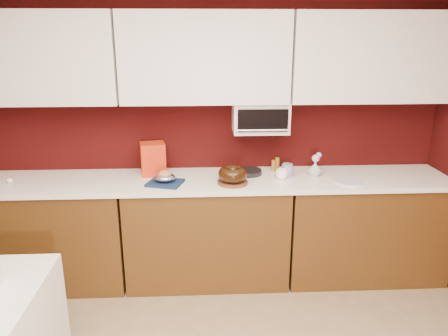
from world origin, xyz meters
name	(u,v)px	position (x,y,z in m)	size (l,w,h in m)	color
wall_back	(206,129)	(0.00, 2.25, 1.25)	(4.00, 0.02, 2.50)	#330707
base_cabinet_left	(47,235)	(-1.33, 1.94, 0.43)	(1.31, 0.58, 0.86)	#4F2F0F
base_cabinet_center	(207,231)	(0.00, 1.94, 0.43)	(1.31, 0.58, 0.86)	#4F2F0F
base_cabinet_right	(362,228)	(1.33, 1.94, 0.43)	(1.31, 0.58, 0.86)	#4F2F0F
countertop	(207,181)	(0.00, 1.94, 0.88)	(4.00, 0.62, 0.04)	white
upper_cabinet_left	(31,58)	(-1.33, 2.08, 1.85)	(1.31, 0.33, 0.70)	white
upper_cabinet_center	(205,58)	(0.00, 2.08, 1.85)	(1.31, 0.33, 0.70)	white
upper_cabinet_right	(372,57)	(1.33, 2.08, 1.85)	(1.31, 0.33, 0.70)	white
toaster_oven	(260,117)	(0.45, 2.10, 1.38)	(0.45, 0.30, 0.25)	white
toaster_oven_door	(263,120)	(0.45, 1.94, 1.38)	(0.40, 0.02, 0.18)	black
toaster_oven_handle	(263,130)	(0.45, 1.93, 1.30)	(0.02, 0.02, 0.42)	silver
cake_base	(233,182)	(0.20, 1.80, 0.91)	(0.24, 0.24, 0.02)	brown
bundt_cake	(233,174)	(0.20, 1.80, 0.98)	(0.23, 0.23, 0.09)	black
navy_towel	(165,183)	(-0.33, 1.82, 0.91)	(0.26, 0.22, 0.02)	#122344
foil_ham_nest	(165,177)	(-0.33, 1.82, 0.96)	(0.17, 0.14, 0.06)	silver
roasted_ham	(165,174)	(-0.33, 1.82, 0.98)	(0.10, 0.09, 0.07)	#B37552
pandoro_box	(153,159)	(-0.44, 2.08, 1.03)	(0.20, 0.18, 0.27)	#AD0E0B
dark_pan	(249,172)	(0.35, 2.04, 0.92)	(0.22, 0.22, 0.04)	black
coffee_mug	(282,173)	(0.61, 1.90, 0.95)	(0.09, 0.09, 0.10)	white
blue_jar	(287,170)	(0.67, 1.97, 0.95)	(0.09, 0.09, 0.10)	navy
flower_vase	(315,168)	(0.90, 1.98, 0.97)	(0.09, 0.09, 0.13)	#ABB3C1
flower_pink	(316,158)	(0.90, 1.98, 1.05)	(0.06, 0.06, 0.06)	pink
flower_blue	(319,155)	(0.93, 2.00, 1.07)	(0.05, 0.05, 0.05)	#80A4CD
china_plate	(349,182)	(1.13, 1.79, 0.91)	(0.22, 0.22, 0.01)	white
amber_bottle	(273,166)	(0.57, 2.11, 0.95)	(0.03, 0.03, 0.10)	#895A18
egg_right	(10,180)	(-1.56, 1.92, 0.92)	(0.05, 0.04, 0.04)	white
amber_bottle_tall	(277,164)	(0.61, 2.11, 0.96)	(0.04, 0.04, 0.12)	brown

